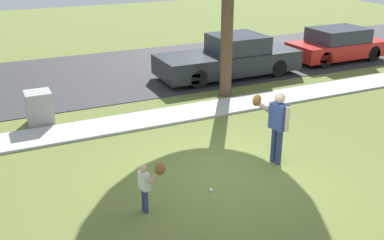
% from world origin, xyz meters
% --- Properties ---
extents(ground_plane, '(48.00, 48.00, 0.00)m').
position_xyz_m(ground_plane, '(0.00, 3.50, 0.00)').
color(ground_plane, olive).
extents(sidewalk_strip, '(36.00, 1.20, 0.06)m').
position_xyz_m(sidewalk_strip, '(0.00, 3.60, 0.03)').
color(sidewalk_strip, '#B2B2AD').
rests_on(sidewalk_strip, ground).
extents(road_surface, '(36.00, 6.80, 0.02)m').
position_xyz_m(road_surface, '(0.00, 8.60, 0.01)').
color(road_surface, '#2D2D30').
rests_on(road_surface, ground).
extents(person_adult, '(0.75, 0.58, 1.65)m').
position_xyz_m(person_adult, '(1.10, -0.05, 1.02)').
color(person_adult, navy).
rests_on(person_adult, ground).
extents(person_child, '(0.49, 0.35, 1.01)m').
position_xyz_m(person_child, '(-2.10, -0.71, 0.66)').
color(person_child, navy).
rests_on(person_child, ground).
extents(baseball, '(0.07, 0.07, 0.07)m').
position_xyz_m(baseball, '(-0.75, -0.57, 0.04)').
color(baseball, white).
rests_on(baseball, ground).
extents(utility_cabinet, '(0.68, 0.66, 0.91)m').
position_xyz_m(utility_cabinet, '(-3.31, 4.62, 0.45)').
color(utility_cabinet, gray).
rests_on(utility_cabinet, ground).
extents(parked_pickup_dark, '(5.20, 1.95, 1.48)m').
position_xyz_m(parked_pickup_dark, '(3.63, 6.46, 0.67)').
color(parked_pickup_dark, '#23282D').
rests_on(parked_pickup_dark, road_surface).
extents(parked_hatchback_red, '(4.00, 1.75, 1.33)m').
position_xyz_m(parked_hatchback_red, '(8.78, 6.61, 0.66)').
color(parked_hatchback_red, red).
rests_on(parked_hatchback_red, road_surface).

